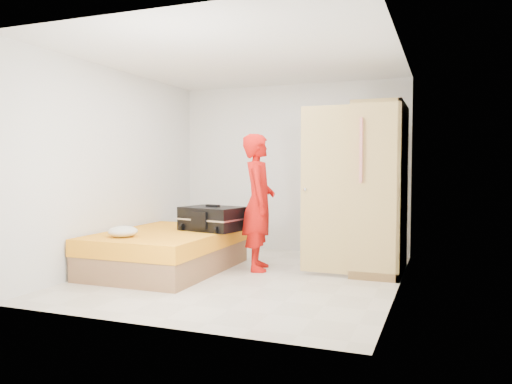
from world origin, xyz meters
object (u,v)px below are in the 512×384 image
at_px(suitcase, 213,219).
at_px(wardrobe, 376,193).
at_px(bed, 167,251).
at_px(person, 259,202).
at_px(round_cushion, 123,231).

bearing_deg(suitcase, wardrobe, 27.11).
xyz_separation_m(bed, person, (1.08, 0.47, 0.62)).
bearing_deg(suitcase, bed, -132.70).
bearing_deg(round_cushion, wardrobe, 28.69).
xyz_separation_m(person, suitcase, (-0.59, -0.13, -0.22)).
height_order(bed, round_cushion, round_cushion).
distance_m(bed, round_cushion, 0.72).
xyz_separation_m(person, round_cushion, (-1.30, -1.08, -0.31)).
bearing_deg(suitcase, round_cushion, -114.15).
height_order(wardrobe, person, wardrobe).
bearing_deg(person, suitcase, 83.61).
bearing_deg(wardrobe, person, -164.01).
height_order(wardrobe, suitcase, wardrobe).
relative_size(person, round_cushion, 5.04).
distance_m(bed, person, 1.33).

